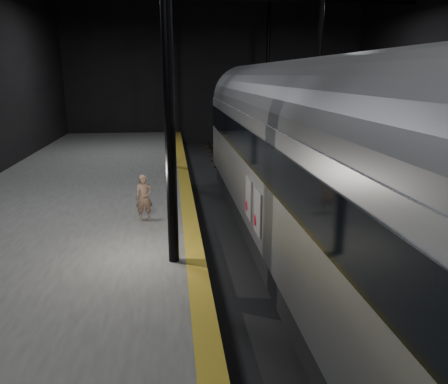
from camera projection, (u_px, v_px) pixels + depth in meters
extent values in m
plane|color=black|center=(280.00, 235.00, 15.65)|extent=(44.00, 44.00, 0.00)
cube|color=#4B4B48|center=(63.00, 231.00, 14.64)|extent=(9.00, 43.80, 1.00)
cube|color=olive|center=(189.00, 212.00, 15.01)|extent=(0.50, 43.80, 0.01)
cube|color=#3F3328|center=(261.00, 232.00, 15.52)|extent=(0.08, 43.00, 0.14)
cube|color=#3F3328|center=(300.00, 230.00, 15.69)|extent=(0.08, 43.00, 0.14)
cube|color=black|center=(280.00, 234.00, 15.63)|extent=(2.40, 42.00, 0.12)
cylinder|color=black|center=(167.00, 55.00, 9.81)|extent=(0.26, 0.26, 10.00)
cylinder|color=black|center=(168.00, 66.00, 21.31)|extent=(0.26, 0.26, 10.00)
cylinder|color=black|center=(319.00, 66.00, 22.19)|extent=(0.26, 0.26, 10.00)
cylinder|color=black|center=(169.00, 69.00, 32.81)|extent=(0.26, 0.26, 10.00)
cylinder|color=black|center=(268.00, 69.00, 33.70)|extent=(0.26, 0.26, 10.00)
cube|color=gray|center=(307.00, 176.00, 12.30)|extent=(3.19, 21.99, 3.30)
cube|color=black|center=(304.00, 245.00, 12.84)|extent=(2.91, 21.55, 0.93)
cube|color=black|center=(308.00, 149.00, 12.10)|extent=(3.26, 21.66, 0.99)
cylinder|color=slate|center=(310.00, 117.00, 11.87)|extent=(3.13, 21.77, 3.13)
cube|color=black|center=(254.00, 191.00, 20.33)|extent=(1.98, 2.42, 0.38)
cube|color=silver|center=(258.00, 212.00, 11.23)|extent=(0.04, 0.82, 1.15)
cube|color=silver|center=(249.00, 198.00, 12.50)|extent=(0.04, 0.82, 1.15)
cylinder|color=#AC152C|center=(255.00, 220.00, 11.49)|extent=(0.03, 0.29, 0.29)
cylinder|color=#AC152C|center=(247.00, 206.00, 12.76)|extent=(0.03, 0.29, 0.29)
imported|color=#8F6D58|center=(144.00, 198.00, 14.02)|extent=(0.59, 0.44, 1.50)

